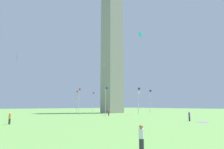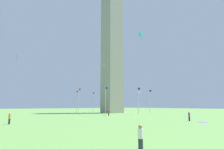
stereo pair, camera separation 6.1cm
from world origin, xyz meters
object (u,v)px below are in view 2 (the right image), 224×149
(flagpole_sw, at_px, (76,100))
(flagpole_s, at_px, (93,101))
(flagpole_e, at_px, (139,101))
(kite_pink_diamond, at_px, (104,65))
(flagpole_ne, at_px, (150,100))
(person_white_shirt, at_px, (141,139))
(flagpole_n, at_px, (138,99))
(kite_green_diamond, at_px, (17,54))
(person_orange_shirt, at_px, (9,118))
(flagpole_se, at_px, (117,101))
(person_purple_shirt, at_px, (189,116))
(kite_cyan_box, at_px, (140,34))
(picnic_blanket_near_first_person, at_px, (202,122))
(person_red_shirt, at_px, (109,113))
(flagpole_w, at_px, (79,100))
(obelisk_monument, at_px, (112,39))
(flagpole_nw, at_px, (106,99))

(flagpole_sw, bearing_deg, flagpole_s, 112.50)
(flagpole_e, distance_m, kite_pink_diamond, 25.99)
(flagpole_ne, distance_m, person_white_shirt, 61.66)
(flagpole_n, relative_size, flagpole_e, 1.00)
(flagpole_sw, xyz_separation_m, kite_green_diamond, (18.16, -25.43, 10.64))
(person_orange_shirt, bearing_deg, flagpole_ne, -5.60)
(flagpole_se, xyz_separation_m, person_purple_shirt, (49.12, -22.00, -3.81))
(flagpole_e, distance_m, kite_cyan_box, 32.34)
(flagpole_e, xyz_separation_m, picnic_blanket_near_first_person, (41.79, -26.27, -4.65))
(flagpole_sw, xyz_separation_m, person_white_shirt, (60.82, -26.09, -3.86))
(flagpole_e, relative_size, person_red_shirt, 5.04)
(flagpole_w, distance_m, person_purple_shirt, 39.51)
(flagpole_n, relative_size, kite_green_diamond, 3.67)
(person_red_shirt, relative_size, kite_cyan_box, 0.66)
(obelisk_monument, distance_m, person_purple_shirt, 49.85)
(flagpole_ne, relative_size, flagpole_w, 1.00)
(flagpole_ne, xyz_separation_m, flagpole_w, (-9.84, -23.76, 0.00))
(flagpole_se, height_order, person_white_shirt, flagpole_se)
(flagpole_w, height_order, kite_green_diamond, kite_green_diamond)
(flagpole_nw, bearing_deg, kite_pink_diamond, 156.74)
(flagpole_n, distance_m, person_red_shirt, 14.02)
(flagpole_n, xyz_separation_m, flagpole_w, (-13.92, -13.92, 0.00))
(flagpole_n, xyz_separation_m, flagpole_e, (-13.92, 13.92, 0.00))
(obelisk_monument, xyz_separation_m, person_purple_shirt, (39.34, -12.15, -28.10))
(flagpole_sw, distance_m, person_red_shirt, 26.61)
(person_white_shirt, relative_size, kite_pink_diamond, 0.96)
(flagpole_e, distance_m, kite_green_diamond, 51.01)
(flagpole_e, height_order, person_purple_shirt, flagpole_e)
(flagpole_se, bearing_deg, flagpole_s, -112.50)
(person_white_shirt, bearing_deg, flagpole_sw, -20.87)
(flagpole_e, distance_m, person_white_shirt, 71.40)
(flagpole_se, relative_size, flagpole_nw, 1.00)
(flagpole_n, distance_m, flagpole_se, 25.72)
(flagpole_nw, height_order, kite_green_diamond, kite_green_diamond)
(flagpole_sw, relative_size, flagpole_nw, 1.00)
(flagpole_w, distance_m, person_red_shirt, 16.72)
(flagpole_ne, xyz_separation_m, person_white_shirt, (41.13, -45.77, -3.86))
(flagpole_sw, relative_size, person_red_shirt, 5.04)
(person_white_shirt, bearing_deg, kite_green_diamond, 1.46)
(flagpole_n, xyz_separation_m, person_orange_shirt, (12.88, -38.96, -3.79))
(person_purple_shirt, xyz_separation_m, person_red_shirt, (-23.01, -1.13, -0.00))
(kite_green_diamond, bearing_deg, obelisk_monument, 103.36)
(flagpole_n, relative_size, kite_pink_diamond, 5.08)
(flagpole_w, distance_m, kite_cyan_box, 29.27)
(obelisk_monument, bearing_deg, kite_pink_diamond, -51.99)
(kite_green_diamond, bearing_deg, person_red_shirt, 70.12)
(flagpole_ne, relative_size, flagpole_s, 1.00)
(flagpole_w, relative_size, flagpole_nw, 1.00)
(flagpole_e, distance_m, person_red_shirt, 31.93)
(obelisk_monument, height_order, flagpole_s, obelisk_monument)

